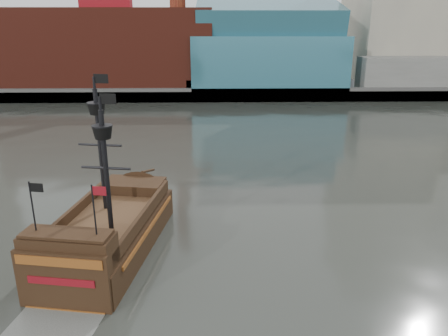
{
  "coord_description": "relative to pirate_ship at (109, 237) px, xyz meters",
  "views": [
    {
      "loc": [
        -0.66,
        -20.41,
        14.91
      ],
      "look_at": [
        0.04,
        11.57,
        4.0
      ],
      "focal_mm": 35.0,
      "sensor_mm": 36.0,
      "label": 1
    }
  ],
  "objects": [
    {
      "name": "ground",
      "position": [
        7.81,
        -5.89,
        -1.13
      ],
      "size": [
        400.0,
        400.0,
        0.0
      ],
      "primitive_type": "plane",
      "color": "#2B2E28",
      "rests_on": "ground"
    },
    {
      "name": "promenade_far",
      "position": [
        7.81,
        86.11,
        -0.13
      ],
      "size": [
        220.0,
        60.0,
        2.0
      ],
      "primitive_type": "cube",
      "color": "slate",
      "rests_on": "ground"
    },
    {
      "name": "seawall",
      "position": [
        7.81,
        56.61,
        0.17
      ],
      "size": [
        220.0,
        1.0,
        2.6
      ],
      "primitive_type": "cube",
      "color": "#4C4C49",
      "rests_on": "ground"
    },
    {
      "name": "pirate_ship",
      "position": [
        0.0,
        0.0,
        0.0
      ],
      "size": [
        7.51,
        17.26,
        12.49
      ],
      "rotation": [
        0.0,
        0.0,
        -0.16
      ],
      "color": "black",
      "rests_on": "ground"
    }
  ]
}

